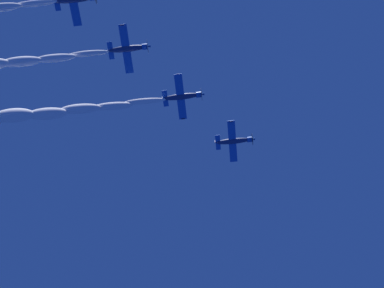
% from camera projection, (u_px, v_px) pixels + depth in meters
% --- Properties ---
extents(airplane_lead, '(8.27, 8.85, 2.72)m').
position_uv_depth(airplane_lead, '(235.00, 141.00, 92.95)').
color(airplane_lead, navy).
extents(airplane_left_wingman, '(8.34, 8.85, 2.68)m').
position_uv_depth(airplane_left_wingman, '(183.00, 96.00, 87.57)').
color(airplane_left_wingman, navy).
extents(airplane_right_wingman, '(8.28, 8.84, 2.81)m').
position_uv_depth(airplane_right_wingman, '(129.00, 49.00, 85.60)').
color(airplane_right_wingman, navy).
extents(smoke_trail_left_wingman, '(35.43, 26.54, 4.69)m').
position_uv_depth(smoke_trail_left_wingman, '(31.00, 115.00, 87.37)').
color(smoke_trail_left_wingman, white).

